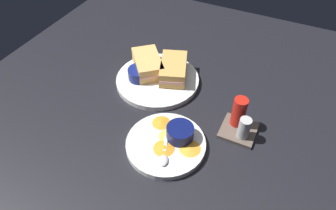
{
  "coord_description": "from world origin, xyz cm",
  "views": [
    {
      "loc": [
        62.92,
        31.09,
        61.7
      ],
      "look_at": [
        10.38,
        5.94,
        3.0
      ],
      "focal_mm": 32.48,
      "sensor_mm": 36.0,
      "label": 1
    }
  ],
  "objects_px": {
    "spoon_by_gravy_ramekin": "(164,156)",
    "sandwich_half_far": "(148,64)",
    "condiment_caddy": "(240,122)",
    "ramekin_light_gravy": "(180,132)",
    "plate_sandwich_main": "(158,79)",
    "sandwich_half_near": "(173,69)",
    "spoon_by_dark_ramekin": "(157,78)",
    "plate_chips_companion": "(166,144)",
    "ramekin_dark_sauce": "(139,73)"
  },
  "relations": [
    {
      "from": "spoon_by_gravy_ramekin",
      "to": "sandwich_half_far",
      "type": "bearing_deg",
      "value": -145.24
    },
    {
      "from": "condiment_caddy",
      "to": "ramekin_light_gravy",
      "type": "bearing_deg",
      "value": -51.23
    },
    {
      "from": "plate_sandwich_main",
      "to": "sandwich_half_far",
      "type": "bearing_deg",
      "value": -111.89
    },
    {
      "from": "sandwich_half_near",
      "to": "sandwich_half_far",
      "type": "height_order",
      "value": "same"
    },
    {
      "from": "spoon_by_dark_ramekin",
      "to": "plate_chips_companion",
      "type": "xyz_separation_m",
      "value": [
        0.21,
        0.13,
        -0.01
      ]
    },
    {
      "from": "plate_chips_companion",
      "to": "plate_sandwich_main",
      "type": "bearing_deg",
      "value": -148.7
    },
    {
      "from": "spoon_by_gravy_ramekin",
      "to": "condiment_caddy",
      "type": "relative_size",
      "value": 1.03
    },
    {
      "from": "spoon_by_dark_ramekin",
      "to": "spoon_by_gravy_ramekin",
      "type": "bearing_deg",
      "value": 30.35
    },
    {
      "from": "ramekin_light_gravy",
      "to": "ramekin_dark_sauce",
      "type": "bearing_deg",
      "value": -127.4
    },
    {
      "from": "sandwich_half_far",
      "to": "ramekin_light_gravy",
      "type": "height_order",
      "value": "sandwich_half_far"
    },
    {
      "from": "sandwich_half_far",
      "to": "sandwich_half_near",
      "type": "bearing_deg",
      "value": 98.11
    },
    {
      "from": "plate_chips_companion",
      "to": "spoon_by_gravy_ramekin",
      "type": "relative_size",
      "value": 2.05
    },
    {
      "from": "sandwich_half_far",
      "to": "plate_chips_companion",
      "type": "height_order",
      "value": "sandwich_half_far"
    },
    {
      "from": "plate_sandwich_main",
      "to": "spoon_by_gravy_ramekin",
      "type": "relative_size",
      "value": 2.59
    },
    {
      "from": "spoon_by_dark_ramekin",
      "to": "spoon_by_gravy_ramekin",
      "type": "height_order",
      "value": "same"
    },
    {
      "from": "condiment_caddy",
      "to": "spoon_by_dark_ramekin",
      "type": "bearing_deg",
      "value": -105.28
    },
    {
      "from": "spoon_by_gravy_ramekin",
      "to": "plate_chips_companion",
      "type": "bearing_deg",
      "value": -159.92
    },
    {
      "from": "ramekin_dark_sauce",
      "to": "plate_chips_companion",
      "type": "distance_m",
      "value": 0.26
    },
    {
      "from": "plate_chips_companion",
      "to": "condiment_caddy",
      "type": "relative_size",
      "value": 2.11
    },
    {
      "from": "ramekin_dark_sauce",
      "to": "ramekin_light_gravy",
      "type": "relative_size",
      "value": 0.97
    },
    {
      "from": "spoon_by_dark_ramekin",
      "to": "ramekin_light_gravy",
      "type": "height_order",
      "value": "ramekin_light_gravy"
    },
    {
      "from": "spoon_by_dark_ramekin",
      "to": "condiment_caddy",
      "type": "distance_m",
      "value": 0.29
    },
    {
      "from": "plate_sandwich_main",
      "to": "ramekin_dark_sauce",
      "type": "distance_m",
      "value": 0.06
    },
    {
      "from": "plate_chips_companion",
      "to": "condiment_caddy",
      "type": "bearing_deg",
      "value": 131.02
    },
    {
      "from": "ramekin_dark_sauce",
      "to": "plate_chips_companion",
      "type": "height_order",
      "value": "ramekin_dark_sauce"
    },
    {
      "from": "sandwich_half_far",
      "to": "ramekin_dark_sauce",
      "type": "relative_size",
      "value": 2.21
    },
    {
      "from": "ramekin_dark_sauce",
      "to": "condiment_caddy",
      "type": "relative_size",
      "value": 0.71
    },
    {
      "from": "spoon_by_dark_ramekin",
      "to": "ramekin_light_gravy",
      "type": "distance_m",
      "value": 0.23
    },
    {
      "from": "sandwich_half_near",
      "to": "plate_chips_companion",
      "type": "xyz_separation_m",
      "value": [
        0.24,
        0.09,
        -0.03
      ]
    },
    {
      "from": "spoon_by_gravy_ramekin",
      "to": "condiment_caddy",
      "type": "distance_m",
      "value": 0.22
    },
    {
      "from": "sandwich_half_near",
      "to": "spoon_by_dark_ramekin",
      "type": "relative_size",
      "value": 1.52
    },
    {
      "from": "ramekin_dark_sauce",
      "to": "condiment_caddy",
      "type": "distance_m",
      "value": 0.33
    },
    {
      "from": "ramekin_dark_sauce",
      "to": "spoon_by_gravy_ramekin",
      "type": "xyz_separation_m",
      "value": [
        0.23,
        0.2,
        -0.01
      ]
    },
    {
      "from": "plate_sandwich_main",
      "to": "sandwich_half_near",
      "type": "distance_m",
      "value": 0.06
    },
    {
      "from": "plate_sandwich_main",
      "to": "condiment_caddy",
      "type": "bearing_deg",
      "value": 73.02
    },
    {
      "from": "plate_sandwich_main",
      "to": "sandwich_half_near",
      "type": "bearing_deg",
      "value": 128.11
    },
    {
      "from": "plate_chips_companion",
      "to": "ramekin_light_gravy",
      "type": "distance_m",
      "value": 0.05
    },
    {
      "from": "ramekin_dark_sauce",
      "to": "spoon_by_dark_ramekin",
      "type": "distance_m",
      "value": 0.06
    },
    {
      "from": "spoon_by_gravy_ramekin",
      "to": "condiment_caddy",
      "type": "xyz_separation_m",
      "value": [
        -0.17,
        0.13,
        0.01
      ]
    },
    {
      "from": "ramekin_light_gravy",
      "to": "spoon_by_gravy_ramekin",
      "type": "distance_m",
      "value": 0.07
    },
    {
      "from": "sandwich_half_near",
      "to": "spoon_by_gravy_ramekin",
      "type": "xyz_separation_m",
      "value": [
        0.29,
        0.11,
        -0.02
      ]
    },
    {
      "from": "condiment_caddy",
      "to": "ramekin_dark_sauce",
      "type": "bearing_deg",
      "value": -99.92
    },
    {
      "from": "plate_chips_companion",
      "to": "ramekin_light_gravy",
      "type": "xyz_separation_m",
      "value": [
        -0.03,
        0.03,
        0.03
      ]
    },
    {
      "from": "plate_sandwich_main",
      "to": "spoon_by_gravy_ramekin",
      "type": "distance_m",
      "value": 0.3
    },
    {
      "from": "sandwich_half_far",
      "to": "plate_sandwich_main",
      "type": "bearing_deg",
      "value": 68.11
    },
    {
      "from": "ramekin_dark_sauce",
      "to": "ramekin_light_gravy",
      "type": "distance_m",
      "value": 0.26
    },
    {
      "from": "condiment_caddy",
      "to": "sandwich_half_near",
      "type": "bearing_deg",
      "value": -115.45
    },
    {
      "from": "plate_sandwich_main",
      "to": "ramekin_dark_sauce",
      "type": "xyz_separation_m",
      "value": [
        0.03,
        -0.05,
        0.03
      ]
    },
    {
      "from": "sandwich_half_far",
      "to": "ramekin_dark_sauce",
      "type": "height_order",
      "value": "sandwich_half_far"
    },
    {
      "from": "spoon_by_dark_ramekin",
      "to": "condiment_caddy",
      "type": "bearing_deg",
      "value": 74.72
    }
  ]
}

